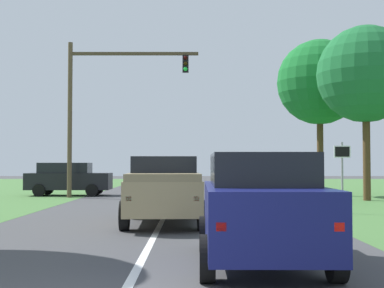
# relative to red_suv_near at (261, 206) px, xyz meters

# --- Properties ---
(ground_plane) EXTENTS (120.00, 120.00, 0.00)m
(ground_plane) POSITION_rel_red_suv_near_xyz_m (-2.15, 8.32, -1.04)
(ground_plane) COLOR #424244
(red_suv_near) EXTENTS (2.21, 4.57, 1.97)m
(red_suv_near) POSITION_rel_red_suv_near_xyz_m (0.00, 0.00, 0.00)
(red_suv_near) COLOR navy
(red_suv_near) RESTS_ON ground_plane
(pickup_truck_lead) EXTENTS (2.46, 5.20, 1.99)m
(pickup_truck_lead) POSITION_rel_red_suv_near_xyz_m (-2.04, 6.31, -0.03)
(pickup_truck_lead) COLOR tan
(pickup_truck_lead) RESTS_ON ground_plane
(traffic_light) EXTENTS (6.94, 0.40, 8.24)m
(traffic_light) POSITION_rel_red_suv_near_xyz_m (-6.01, 18.78, 4.33)
(traffic_light) COLOR brown
(traffic_light) RESTS_ON ground_plane
(keep_moving_sign) EXTENTS (0.60, 0.09, 2.57)m
(keep_moving_sign) POSITION_rel_red_suv_near_xyz_m (4.18, 9.69, 0.60)
(keep_moving_sign) COLOR gray
(keep_moving_sign) RESTS_ON ground_plane
(oak_tree_right) EXTENTS (4.79, 4.79, 8.79)m
(oak_tree_right) POSITION_rel_red_suv_near_xyz_m (5.99, 20.55, 5.33)
(oak_tree_right) COLOR #4C351E
(oak_tree_right) RESTS_ON ground_plane
(crossing_suv_far) EXTENTS (4.65, 2.07, 1.84)m
(crossing_suv_far) POSITION_rel_red_suv_near_xyz_m (-8.17, 20.61, -0.08)
(crossing_suv_far) COLOR black
(crossing_suv_far) RESTS_ON ground_plane
(extra_tree_1) EXTENTS (4.73, 4.73, 8.53)m
(extra_tree_1) POSITION_rel_red_suv_near_xyz_m (7.27, 16.47, 5.10)
(extra_tree_1) COLOR #4C351E
(extra_tree_1) RESTS_ON ground_plane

